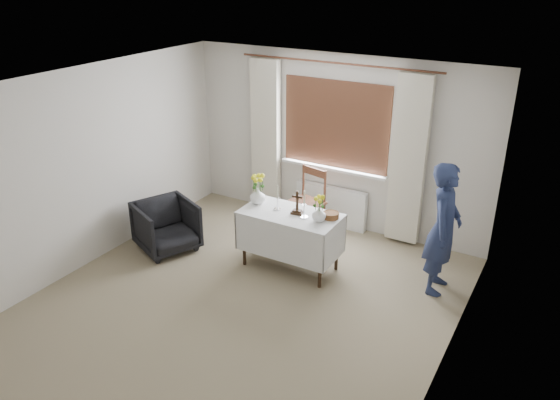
% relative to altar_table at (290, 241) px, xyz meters
% --- Properties ---
extents(ground, '(5.00, 5.00, 0.00)m').
position_rel_altar_table_xyz_m(ground, '(-0.08, -1.03, -0.38)').
color(ground, gray).
rests_on(ground, ground).
extents(altar_table, '(1.24, 0.64, 0.76)m').
position_rel_altar_table_xyz_m(altar_table, '(0.00, 0.00, 0.00)').
color(altar_table, white).
rests_on(altar_table, ground).
extents(wooden_chair, '(0.55, 0.55, 0.99)m').
position_rel_altar_table_xyz_m(wooden_chair, '(-0.25, 0.86, 0.11)').
color(wooden_chair, brown).
rests_on(wooden_chair, ground).
extents(armchair, '(0.98, 0.97, 0.68)m').
position_rel_altar_table_xyz_m(armchair, '(-1.67, -0.41, -0.04)').
color(armchair, black).
rests_on(armchair, ground).
extents(person, '(0.42, 0.61, 1.60)m').
position_rel_altar_table_xyz_m(person, '(1.76, 0.44, 0.42)').
color(person, navy).
rests_on(person, ground).
extents(radiator, '(1.10, 0.10, 0.60)m').
position_rel_altar_table_xyz_m(radiator, '(-0.08, 1.39, -0.08)').
color(radiator, white).
rests_on(radiator, ground).
extents(wooden_cross, '(0.16, 0.12, 0.30)m').
position_rel_altar_table_xyz_m(wooden_cross, '(0.08, 0.03, 0.53)').
color(wooden_cross, black).
rests_on(wooden_cross, altar_table).
extents(candlestick_left, '(0.11, 0.11, 0.33)m').
position_rel_altar_table_xyz_m(candlestick_left, '(-0.20, 0.02, 0.54)').
color(candlestick_left, white).
rests_on(candlestick_left, altar_table).
extents(candlestick_right, '(0.12, 0.12, 0.35)m').
position_rel_altar_table_xyz_m(candlestick_right, '(0.20, -0.02, 0.56)').
color(candlestick_right, white).
rests_on(candlestick_right, altar_table).
extents(flower_vase_left, '(0.26, 0.26, 0.21)m').
position_rel_altar_table_xyz_m(flower_vase_left, '(-0.51, 0.06, 0.49)').
color(flower_vase_left, white).
rests_on(flower_vase_left, altar_table).
extents(flower_vase_right, '(0.21, 0.21, 0.18)m').
position_rel_altar_table_xyz_m(flower_vase_right, '(0.40, -0.02, 0.47)').
color(flower_vase_right, white).
rests_on(flower_vase_right, altar_table).
extents(wicker_basket, '(0.23, 0.23, 0.07)m').
position_rel_altar_table_xyz_m(wicker_basket, '(0.49, 0.13, 0.42)').
color(wicker_basket, brown).
rests_on(wicker_basket, altar_table).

